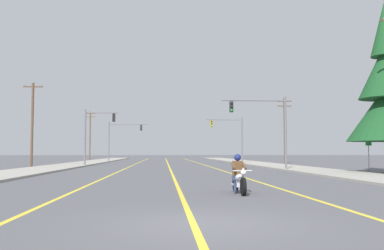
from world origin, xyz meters
The scene contains 15 objects.
ground_plane centered at (0.00, 0.00, 0.00)m, with size 400.00×400.00×0.00m, color #515156.
lane_stripe_center centered at (-0.20, 45.00, 0.00)m, with size 0.16×100.00×0.01m, color yellow.
lane_stripe_left centered at (-4.31, 45.00, 0.00)m, with size 0.16×100.00×0.01m, color yellow.
lane_stripe_right centered at (4.05, 45.00, 0.00)m, with size 0.16×100.00×0.01m, color yellow.
sidewalk_kerb_right centered at (11.15, 40.00, 0.07)m, with size 4.40×110.00×0.14m, color #9E998E.
sidewalk_kerb_left centered at (-11.15, 40.00, 0.07)m, with size 4.40×110.00×0.14m, color #9E998E.
motorcycle_with_rider centered at (1.96, 6.54, 0.59)m, with size 0.70×2.19×1.46m.
traffic_signal_near_right centered at (7.82, 25.88, 4.13)m, with size 5.47×0.37×6.20m.
traffic_signal_near_left centered at (-8.32, 37.97, 4.02)m, with size 3.73×0.37×6.20m.
traffic_signal_mid_right centered at (8.31, 47.33, 4.10)m, with size 4.95×0.52×6.20m.
traffic_signal_mid_left centered at (-7.51, 57.87, 4.16)m, with size 5.98×0.55×6.20m.
utility_pole_left_near centered at (-14.51, 36.32, 4.59)m, with size 2.03×0.26×8.79m.
utility_pole_right_far centered at (14.94, 45.26, 4.60)m, with size 1.90×0.26×8.57m.
utility_pole_left_far centered at (-14.89, 74.10, 5.02)m, with size 2.00×0.26×9.35m.
street_sign centered at (13.92, 20.57, 1.50)m, with size 0.44×0.07×2.40m.
Camera 1 is at (-0.86, -9.29, 1.54)m, focal length 40.03 mm.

